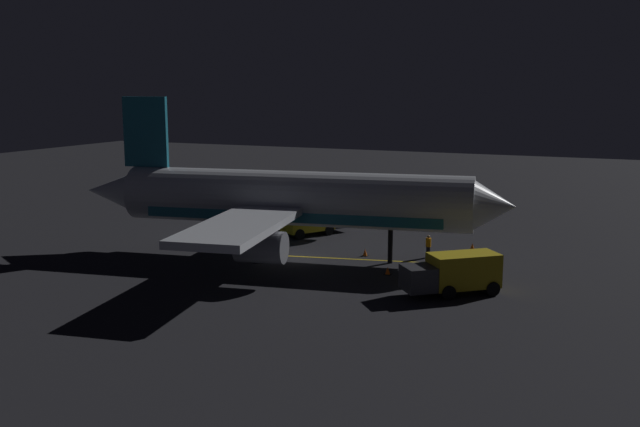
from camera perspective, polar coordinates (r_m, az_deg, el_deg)
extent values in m
cube|color=black|center=(53.61, -1.96, -3.64)|extent=(180.00, 180.00, 0.20)
cube|color=gold|center=(53.09, 2.50, -3.66)|extent=(4.24, 18.42, 0.01)
cylinder|color=silver|center=(52.71, -1.99, 1.24)|extent=(8.37, 26.32, 4.06)
cube|color=teal|center=(52.89, -1.98, 0.04)|extent=(7.52, 22.44, 0.73)
cone|color=silver|center=(50.67, 13.65, 0.60)|extent=(4.46, 3.87, 3.98)
cone|color=silver|center=(58.56, -16.07, 1.74)|extent=(4.42, 5.41, 3.65)
cube|color=teal|center=(56.72, -13.82, 6.38)|extent=(0.96, 3.61, 5.38)
cube|color=silver|center=(61.09, -0.98, 1.88)|extent=(13.24, 6.85, 0.50)
cylinder|color=slate|center=(60.40, -0.04, 0.45)|extent=(2.61, 3.51, 2.10)
cube|color=silver|center=(45.43, -6.49, -1.03)|extent=(13.24, 6.85, 0.50)
cylinder|color=slate|center=(45.90, -4.77, -2.68)|extent=(2.61, 3.51, 2.10)
cylinder|color=black|center=(51.82, 5.66, -2.64)|extent=(0.42, 0.42, 2.48)
cylinder|color=black|center=(56.25, -3.53, -1.60)|extent=(0.42, 0.42, 2.48)
cylinder|color=black|center=(51.74, -5.17, -2.65)|extent=(0.42, 0.42, 2.48)
cube|color=gold|center=(44.86, 11.45, -4.47)|extent=(4.32, 4.60, 2.09)
cube|color=#38383D|center=(43.66, 7.90, -5.17)|extent=(2.69, 2.66, 1.50)
cylinder|color=black|center=(44.48, 9.70, -5.93)|extent=(2.35, 2.17, 0.90)
cylinder|color=black|center=(45.81, 13.06, -5.58)|extent=(2.35, 2.17, 0.90)
cube|color=gold|center=(61.17, -0.99, -0.56)|extent=(4.84, 4.07, 1.73)
cube|color=#38383D|center=(62.94, 1.35, -0.37)|extent=(2.57, 2.64, 1.50)
cylinder|color=black|center=(62.18, 0.19, -1.20)|extent=(1.97, 2.44, 0.90)
cylinder|color=black|center=(60.50, -2.19, -1.52)|extent=(1.97, 2.44, 0.90)
cylinder|color=black|center=(53.98, 8.67, -3.08)|extent=(0.32, 0.32, 0.85)
cylinder|color=orange|center=(53.82, 8.69, -2.31)|extent=(0.40, 0.40, 0.65)
sphere|color=tan|center=(53.72, 8.71, -1.84)|extent=(0.24, 0.24, 0.24)
cone|color=#EA590F|center=(57.22, 12.12, -2.60)|extent=(0.36, 0.36, 0.55)
cube|color=black|center=(57.28, 12.11, -2.85)|extent=(0.50, 0.50, 0.03)
cone|color=#EA590F|center=(48.43, 8.53, -4.79)|extent=(0.36, 0.36, 0.55)
cube|color=black|center=(48.50, 8.53, -5.09)|extent=(0.50, 0.50, 0.03)
cone|color=#EA590F|center=(48.88, 5.45, -4.58)|extent=(0.36, 0.36, 0.55)
cube|color=black|center=(48.95, 5.45, -4.88)|extent=(0.50, 0.50, 0.03)
cone|color=#EA590F|center=(54.02, 3.64, -3.14)|extent=(0.36, 0.36, 0.55)
cube|color=black|center=(54.08, 3.63, -3.41)|extent=(0.50, 0.50, 0.03)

